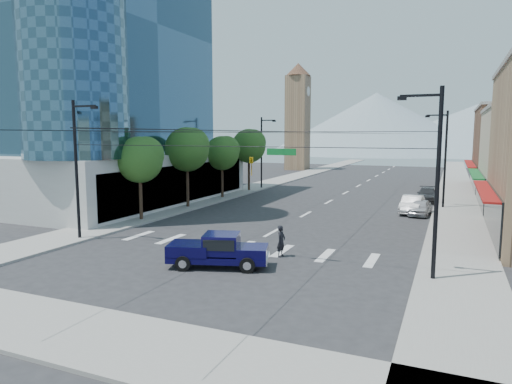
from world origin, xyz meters
TOP-DOWN VIEW (x-y plane):
  - ground at (0.00, 0.00)m, footprint 160.00×160.00m
  - sidewalk_left at (-12.00, 40.00)m, footprint 4.00×120.00m
  - sidewalk_right at (12.00, 40.00)m, footprint 4.00×120.00m
  - sidewalk_cross at (0.00, -12.00)m, footprint 28.00×4.00m
  - office_tower at (-26.26, 13.85)m, footprint 29.50×27.00m
  - clock_tower at (-16.50, 62.00)m, footprint 4.80×4.80m
  - mountain_left at (-15.00, 150.00)m, footprint 80.00×80.00m
  - mountain_right at (20.00, 160.00)m, footprint 90.00×90.00m
  - tree_near at (-11.07, 6.10)m, footprint 3.65×3.64m
  - tree_midnear at (-11.07, 13.10)m, footprint 4.09×4.09m
  - tree_midfar at (-11.07, 20.10)m, footprint 3.65×3.64m
  - tree_far at (-11.07, 27.10)m, footprint 4.09×4.09m
  - signal_rig at (0.19, -1.00)m, footprint 21.80×0.20m
  - lamp_pole_nw at (-10.67, 30.00)m, footprint 2.00×0.25m
  - lamp_pole_ne at (10.67, 22.00)m, footprint 2.00×0.25m
  - pickup_truck at (0.43, -2.91)m, footprint 5.52×3.32m
  - pedestrian at (2.76, 0.29)m, footprint 0.52×0.71m
  - parked_car_near at (9.08, 17.41)m, footprint 1.92×4.08m
  - parked_car_mid at (8.34, 18.30)m, footprint 1.89×4.78m
  - parked_car_far at (9.22, 26.16)m, footprint 2.12×4.92m

SIDE VIEW (x-z plane):
  - ground at x=0.00m, z-range 0.00..0.00m
  - sidewalk_left at x=-12.00m, z-range 0.00..0.15m
  - sidewalk_right at x=12.00m, z-range 0.00..0.15m
  - sidewalk_cross at x=0.00m, z-range 0.00..0.15m
  - parked_car_near at x=9.08m, z-range 0.00..1.35m
  - parked_car_far at x=9.22m, z-range 0.00..1.41m
  - parked_car_mid at x=8.34m, z-range 0.00..1.55m
  - pedestrian at x=2.76m, z-range 0.00..1.78m
  - pickup_truck at x=0.43m, z-range 0.04..1.81m
  - signal_rig at x=0.19m, z-range 0.14..9.14m
  - lamp_pole_nw at x=-10.67m, z-range 0.44..9.44m
  - lamp_pole_ne at x=10.67m, z-range 0.44..9.44m
  - tree_near at x=-11.07m, z-range 1.64..8.34m
  - tree_midfar at x=-11.07m, z-range 1.64..8.34m
  - tree_midnear at x=-11.07m, z-range 1.83..9.35m
  - tree_far at x=-11.07m, z-range 1.83..9.35m
  - mountain_right at x=20.00m, z-range 0.00..18.00m
  - clock_tower at x=-16.50m, z-range 0.44..20.84m
  - mountain_left at x=-15.00m, z-range 0.00..22.00m
  - office_tower at x=-26.26m, z-range -0.55..29.45m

